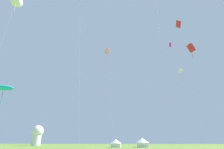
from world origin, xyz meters
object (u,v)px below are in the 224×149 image
kite_pink_parafoil (107,51)px  observatory_dome (37,134)px  kite_red_box (191,48)px  kite_magenta_box (171,45)px  kite_red_diamond (179,25)px  festival_tent_left (116,143)px  kite_white_diamond (181,72)px  kite_cyan_parafoil (4,88)px  festival_tent_center (142,142)px

kite_pink_parafoil → observatory_dome: size_ratio=2.20×
kite_red_box → kite_pink_parafoil: kite_red_box is taller
kite_magenta_box → kite_red_diamond: size_ratio=1.18×
festival_tent_left → observatory_dome: (-47.38, 26.69, 4.41)m
kite_white_diamond → kite_red_diamond: bearing=-102.6°
kite_cyan_parafoil → festival_tent_left: bearing=62.3°
kite_magenta_box → observatory_dome: 84.48m
kite_red_diamond → observatory_dome: bearing=140.1°
kite_magenta_box → observatory_dome: bearing=153.2°
kite_white_diamond → kite_cyan_parafoil: (-45.10, -29.99, -13.23)m
festival_tent_left → festival_tent_center: (9.89, -0.00, 0.23)m
kite_red_diamond → festival_tent_left: (-20.29, 29.96, -29.12)m
kite_pink_parafoil → festival_tent_center: kite_pink_parafoil is taller
observatory_dome → kite_red_box: bearing=-29.6°
kite_red_box → kite_pink_parafoil: size_ratio=1.39×
kite_pink_parafoil → kite_cyan_parafoil: kite_pink_parafoil is taller
kite_white_diamond → festival_tent_left: 35.87m
kite_red_box → festival_tent_center: (-17.63, 15.84, -29.58)m
kite_magenta_box → kite_white_diamond: bearing=17.9°
festival_tent_left → observatory_dome: observatory_dome is taller
kite_magenta_box → kite_cyan_parafoil: size_ratio=2.86×
kite_cyan_parafoil → kite_red_diamond: bearing=11.1°
kite_red_diamond → kite_magenta_box: bearing=83.5°
kite_red_box → festival_tent_left: (-27.52, 15.84, -29.81)m
kite_pink_parafoil → kite_red_box: bearing=31.6°
kite_pink_parafoil → kite_red_diamond: bearing=5.8°
kite_white_diamond → festival_tent_left: (-25.24, 7.87, -24.24)m
kite_magenta_box → kite_cyan_parafoil: (-42.59, -29.18, -24.53)m
kite_white_diamond → observatory_dome: kite_white_diamond is taller
kite_red_diamond → kite_pink_parafoil: size_ratio=1.37×
festival_tent_left → festival_tent_center: size_ratio=0.87×
kite_cyan_parafoil → observatory_dome: size_ratio=1.23×
kite_magenta_box → kite_pink_parafoil: (-21.29, -23.18, -13.97)m
kite_red_box → kite_magenta_box: bearing=123.8°
kite_magenta_box → kite_white_diamond: kite_magenta_box is taller
kite_red_diamond → festival_tent_left: 46.44m
observatory_dome → kite_cyan_parafoil: bearing=-66.9°
kite_pink_parafoil → kite_magenta_box: bearing=47.4°
observatory_dome → kite_pink_parafoil: bearing=-50.2°
festival_tent_center → observatory_dome: size_ratio=0.47×
kite_red_box → kite_red_diamond: (-7.22, -14.12, -0.69)m
kite_magenta_box → kite_white_diamond: (2.50, 0.81, -11.30)m
kite_red_box → kite_magenta_box: (-4.78, 7.16, 5.73)m
kite_red_box → kite_white_diamond: 9.98m
kite_red_box → kite_cyan_parafoil: 55.52m
festival_tent_center → kite_pink_parafoil: bearing=-104.9°
kite_magenta_box → kite_pink_parafoil: bearing=-132.6°
kite_magenta_box → kite_pink_parafoil: 34.43m
kite_pink_parafoil → festival_tent_left: size_ratio=5.32×
kite_red_diamond → observatory_dome: kite_red_diamond is taller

